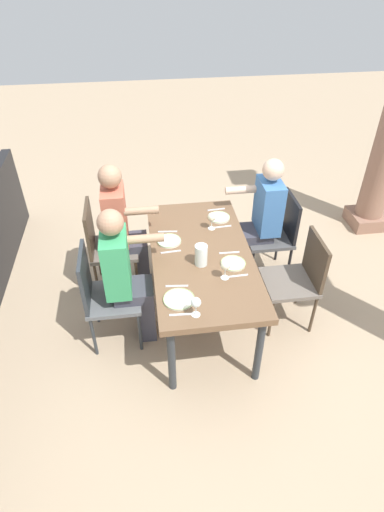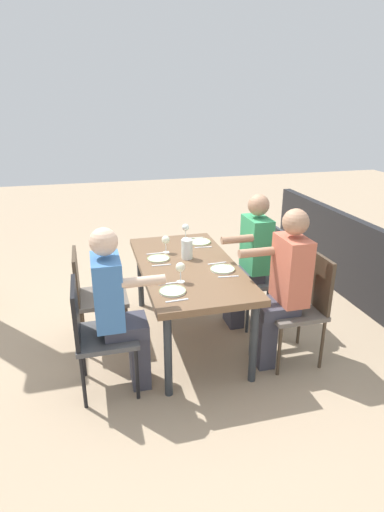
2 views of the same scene
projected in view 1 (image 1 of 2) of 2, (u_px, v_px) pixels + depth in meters
ground_plane at (200, 315)px, 3.92m from camera, size 16.00×16.00×0.00m
dining_table at (201, 260)px, 3.51m from camera, size 1.64×0.83×0.74m
chair_west_north at (276, 231)px, 4.12m from camera, size 0.44×0.44×0.89m
chair_west_south at (105, 243)px, 3.93m from camera, size 0.44×0.44×0.93m
chair_mid_north at (299, 276)px, 3.60m from camera, size 0.44×0.44×0.88m
chair_mid_south at (102, 292)px, 3.40m from camera, size 0.44×0.44×0.93m
diner_woman_green at (126, 274)px, 3.33m from camera, size 0.34×0.49×1.29m
diner_man_white at (123, 226)px, 3.84m from camera, size 0.35×0.49×1.32m
diner_guest_third at (260, 218)px, 4.00m from camera, size 0.35×0.49×1.29m
plate_0 at (219, 217)px, 3.89m from camera, size 0.20×0.20×0.02m
wine_glass_0 at (212, 217)px, 3.68m from camera, size 0.08×0.08×0.17m
fork_0 at (216, 210)px, 4.01m from camera, size 0.03×0.17×0.01m
spoon_0 at (222, 227)px, 3.78m from camera, size 0.02×0.17×0.01m
plate_1 at (169, 241)px, 3.59m from camera, size 0.21×0.21×0.02m
fork_1 at (168, 232)px, 3.72m from camera, size 0.03×0.17×0.01m
spoon_1 at (171, 252)px, 3.48m from camera, size 0.03×0.17×0.01m
plate_2 at (233, 263)px, 3.35m from camera, size 0.20×0.20×0.02m
wine_glass_2 at (226, 266)px, 3.15m from camera, size 0.08×0.08×0.17m
fork_2 at (229, 253)px, 3.47m from camera, size 0.02×0.17×0.01m
spoon_2 at (237, 276)px, 3.24m from camera, size 0.02×0.17×0.01m
plate_3 at (179, 299)px, 3.02m from camera, size 0.23×0.23×0.02m
wine_glass_3 at (196, 303)px, 2.84m from camera, size 0.07×0.07×0.16m
fork_3 at (177, 286)px, 3.14m from camera, size 0.03×0.17×0.01m
spoon_3 at (181, 315)px, 2.91m from camera, size 0.03×0.17×0.01m
water_pitcher at (201, 256)px, 3.31m from camera, size 0.10×0.10×0.18m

